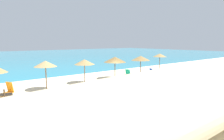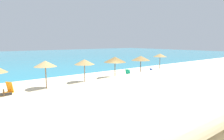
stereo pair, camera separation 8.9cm
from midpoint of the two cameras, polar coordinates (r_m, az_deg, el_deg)
The scene contains 12 objects.
ground_plane at distance 20.55m, azimuth 1.01°, elevation -3.92°, with size 160.00×160.00×0.00m, color beige.
sea_water at distance 61.84m, azimuth -26.17°, elevation 3.48°, with size 160.00×74.69×0.01m, color teal.
beach_umbrella_1 at distance 18.48m, azimuth -18.91°, elevation 1.75°, with size 2.03×2.03×2.67m.
beach_umbrella_2 at distance 20.52m, azimuth -8.00°, elevation 2.35°, with size 2.11×2.11×2.54m.
beach_umbrella_3 at distance 22.80m, azimuth 1.00°, elevation 3.10°, with size 2.62×2.62×2.61m.
beach_umbrella_4 at distance 25.46m, azimuth 8.57°, elevation 3.48°, with size 2.44×2.44×2.54m.
beach_umbrella_5 at distance 29.01m, azimuth 14.03°, elevation 4.23°, with size 1.95×1.95×2.64m.
lounge_chair_0 at distance 17.66m, azimuth -28.75°, elevation -5.59°, with size 1.60×1.30×1.15m.
lounge_chair_1 at distance 25.43m, azimuth 10.74°, elevation -0.75°, with size 1.56×0.85×0.93m.
lounge_chair_2 at distance 22.38m, azimuth 4.29°, elevation -1.74°, with size 1.78×1.18×1.17m.
wooden_signpost at distance 12.84m, azimuth -28.93°, elevation -7.90°, with size 0.81×0.29×1.69m.
beach_ball at distance 19.64m, azimuth 9.49°, elevation -4.13°, with size 0.32×0.32×0.32m, color yellow.
Camera 2 is at (-12.62, -15.62, 4.38)m, focal length 31.06 mm.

